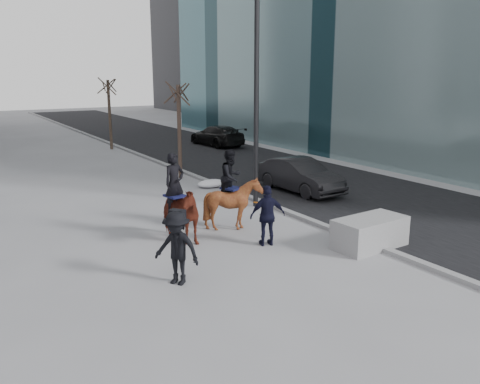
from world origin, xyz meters
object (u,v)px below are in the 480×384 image
planter (370,233)px  mounted_right (233,198)px  car_near (300,175)px  mounted_left (177,209)px

planter → mounted_right: (-2.43, 3.49, 0.59)m
car_near → mounted_right: mounted_right is taller
planter → mounted_right: bearing=124.8°
planter → mounted_left: size_ratio=0.82×
car_near → mounted_right: 5.77m
mounted_right → planter: bearing=-55.2°
mounted_right → mounted_left: bearing=-175.7°
car_near → mounted_right: size_ratio=1.66×
planter → car_near: car_near is taller
mounted_left → mounted_right: bearing=4.3°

